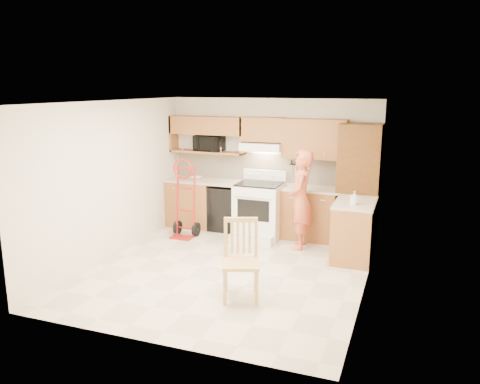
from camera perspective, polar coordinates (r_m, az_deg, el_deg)
The scene contains 28 objects.
floor at distance 7.32m, azimuth -1.37°, elevation -9.32°, with size 4.00×4.50×0.02m, color beige.
ceiling at distance 6.80m, azimuth -1.48°, elevation 10.81°, with size 4.00×4.50×0.02m, color white.
wall_back at distance 9.05m, azimuth 3.85°, elevation 3.20°, with size 4.00×0.02×2.50m, color beige.
wall_front at distance 4.99m, azimuth -11.05°, elevation -4.80°, with size 4.00×0.02×2.50m, color beige.
wall_left at distance 7.90m, azimuth -15.11°, elevation 1.42°, with size 0.02×4.50×2.50m, color beige.
wall_right at distance 6.50m, azimuth 15.29°, elevation -0.94°, with size 0.02×4.50×2.50m, color beige.
backsplash at distance 9.04m, azimuth 3.80°, elevation 2.87°, with size 3.92×0.03×0.55m, color beige.
lower_cab_left at distance 9.48m, azimuth -5.78°, elevation -1.34°, with size 0.90×0.60×0.90m, color brown.
dishwasher at distance 9.19m, azimuth -1.56°, elevation -1.89°, with size 0.60×0.60×0.85m, color black.
lower_cab_right at distance 8.73m, azimuth 8.43°, elevation -2.63°, with size 1.14×0.60×0.90m, color brown.
countertop_left at distance 9.25m, azimuth -4.17°, elevation 1.33°, with size 1.50×0.63×0.04m, color beige.
countertop_right at distance 8.62m, azimuth 8.53°, elevation 0.39°, with size 1.14×0.63×0.04m, color beige.
cab_return_right at distance 7.84m, azimuth 13.46°, elevation -4.60°, with size 0.60×1.00×0.90m, color brown.
countertop_return at distance 7.72m, azimuth 13.64°, elevation -1.27°, with size 0.63×1.00×0.04m, color beige.
pantry_tall at distance 8.47m, azimuth 13.99°, elevation 0.83°, with size 0.70×0.60×2.10m, color brown.
upper_cab_left at distance 9.23m, azimuth -3.93°, elevation 7.95°, with size 1.50×0.33×0.34m, color brown.
upper_shelf_mw at distance 9.28m, azimuth -3.88°, elevation 4.81°, with size 1.50×0.33×0.04m, color brown.
upper_cab_center at distance 8.83m, azimuth 2.84°, elevation 7.50°, with size 0.76×0.33×0.44m, color brown.
upper_cab_right at distance 8.61m, azimuth 8.91°, elevation 6.30°, with size 1.14×0.33×0.70m, color brown.
range_hood at distance 8.81m, azimuth 2.69°, elevation 5.45°, with size 0.76×0.46×0.14m, color white.
knife_strip at distance 8.86m, azimuth 7.17°, elevation 2.87°, with size 0.40×0.05×0.29m, color black, non-canonical shape.
microwave at distance 9.25m, azimuth -3.70°, elevation 5.85°, with size 0.55×0.37×0.30m, color black.
range at distance 8.61m, azimuth 2.19°, elevation -1.69°, with size 0.81×1.07×1.20m, color white, non-canonical shape.
person at distance 8.08m, azimuth 7.25°, elevation -0.94°, with size 0.62×0.41×1.69m, color #CF5B3C.
hand_truck at distance 8.72m, azimuth -6.78°, elevation -1.22°, with size 0.51×0.47×1.31m, color #A41C17, non-canonical shape.
dining_chair at distance 6.20m, azimuth 0.10°, elevation -8.20°, with size 0.47×0.51×1.04m, color tan, non-canonical shape.
soap_bottle at distance 7.50m, azimuth 13.51°, elevation -0.67°, with size 0.10×0.10×0.21m, color white.
bowl at distance 9.32m, azimuth -5.22°, elevation 1.68°, with size 0.22×0.22×0.05m, color white.
Camera 1 is at (2.50, -6.31, 2.72)m, focal length 35.69 mm.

